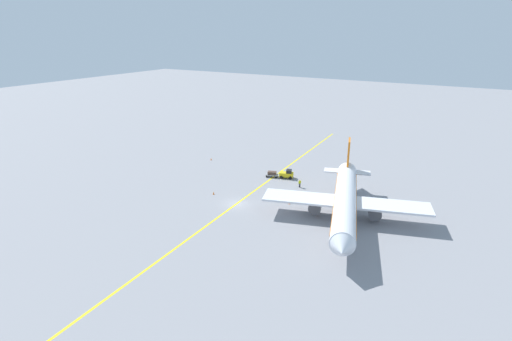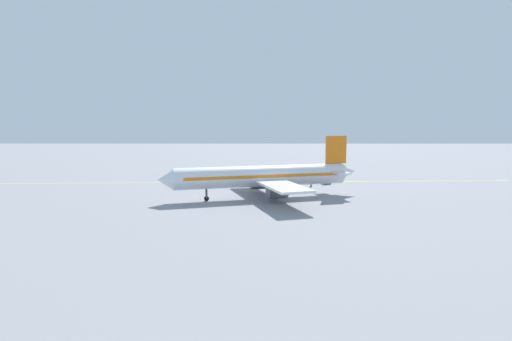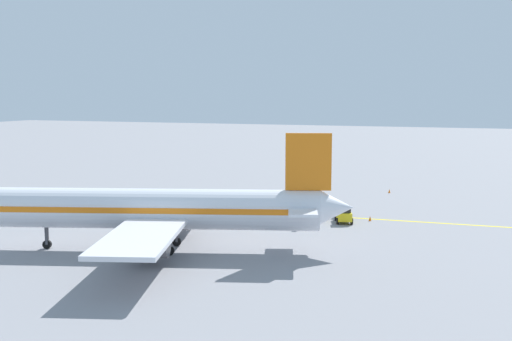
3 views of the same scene
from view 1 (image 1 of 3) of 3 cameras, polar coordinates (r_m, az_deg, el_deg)
name	(u,v)px [view 1 (image 1 of 3)]	position (r m, az deg, el deg)	size (l,w,h in m)	color
ground_plane	(237,204)	(74.94, -2.79, -4.78)	(400.00, 400.00, 0.00)	gray
apron_yellow_centreline	(237,204)	(74.94, -2.79, -4.77)	(0.40, 120.00, 0.01)	yellow
airplane_at_gate	(345,200)	(69.05, 12.63, -4.08)	(28.30, 34.81, 10.60)	silver
baggage_tug_white	(287,174)	(87.57, 4.43, -0.51)	(3.32, 2.50, 2.11)	gold
baggage_cart_trailing	(272,174)	(88.07, 2.30, -0.45)	(2.91, 2.15, 1.24)	gray
ground_crew_worker	(300,183)	(82.65, 6.26, -1.81)	(0.39, 0.48, 1.68)	#23232D
traffic_cone_near_nose	(284,172)	(90.72, 4.05, -0.21)	(0.32, 0.32, 0.55)	orange
traffic_cone_mid_apron	(211,159)	(100.17, -6.43, 1.64)	(0.32, 0.32, 0.55)	orange
traffic_cone_by_wingtip	(214,193)	(79.35, -6.09, -3.23)	(0.32, 0.32, 0.55)	orange
traffic_cone_far_edge	(289,203)	(74.90, 4.80, -4.61)	(0.32, 0.32, 0.55)	orange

